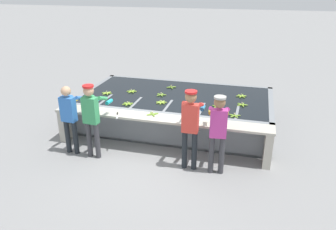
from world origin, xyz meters
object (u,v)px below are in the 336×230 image
(banana_bunch_floating_0, at_px, (132,91))
(banana_bunch_floating_1, at_px, (241,96))
(banana_bunch_ledge_0, at_px, (71,106))
(banana_bunch_floating_9, at_px, (190,109))
(banana_bunch_ledge_1, at_px, (153,114))
(worker_3, at_px, (218,127))
(banana_bunch_floating_5, at_px, (161,102))
(worker_1, at_px, (92,114))
(knife_0, at_px, (117,115))
(banana_bunch_floating_4, at_px, (218,106))
(worker_2, at_px, (190,122))
(banana_bunch_floating_3, at_px, (242,105))
(banana_bunch_floating_2, at_px, (234,116))
(banana_bunch_floating_6, at_px, (128,104))
(banana_bunch_floating_8, at_px, (161,95))
(worker_0, at_px, (70,114))
(banana_bunch_floating_7, at_px, (171,87))
(banana_bunch_floating_10, at_px, (107,93))

(banana_bunch_floating_0, height_order, banana_bunch_floating_1, same)
(banana_bunch_ledge_0, bearing_deg, banana_bunch_floating_9, 11.70)
(banana_bunch_floating_9, xyz_separation_m, banana_bunch_ledge_1, (-0.74, -0.51, 0.00))
(worker_3, bearing_deg, banana_bunch_floating_5, 137.76)
(worker_1, xyz_separation_m, knife_0, (0.37, 0.47, -0.15))
(banana_bunch_floating_4, relative_size, banana_bunch_ledge_0, 0.98)
(worker_2, distance_m, banana_bunch_floating_3, 1.96)
(banana_bunch_floating_2, distance_m, banana_bunch_floating_6, 2.54)
(banana_bunch_floating_9, bearing_deg, banana_bunch_floating_1, 49.39)
(banana_bunch_floating_4, xyz_separation_m, banana_bunch_floating_8, (-1.52, 0.46, 0.00))
(worker_2, bearing_deg, banana_bunch_ledge_0, 169.59)
(banana_bunch_floating_5, bearing_deg, worker_2, -54.00)
(worker_3, distance_m, banana_bunch_floating_2, 1.06)
(worker_2, bearing_deg, worker_0, -179.29)
(banana_bunch_floating_5, relative_size, banana_bunch_floating_9, 1.01)
(worker_3, relative_size, banana_bunch_floating_8, 5.88)
(banana_bunch_floating_0, distance_m, banana_bunch_floating_7, 1.13)
(worker_2, bearing_deg, banana_bunch_floating_8, 121.13)
(banana_bunch_floating_7, bearing_deg, banana_bunch_floating_5, -86.80)
(worker_0, xyz_separation_m, worker_1, (0.55, -0.05, 0.07))
(banana_bunch_floating_6, bearing_deg, banana_bunch_floating_10, 143.54)
(banana_bunch_floating_4, distance_m, banana_bunch_floating_10, 2.94)
(worker_3, xyz_separation_m, banana_bunch_floating_3, (0.36, 1.76, -0.14))
(banana_bunch_floating_7, xyz_separation_m, banana_bunch_ledge_1, (0.10, -2.02, 0.00))
(banana_bunch_floating_0, height_order, banana_bunch_floating_7, same)
(worker_1, height_order, banana_bunch_floating_4, worker_1)
(worker_0, bearing_deg, worker_3, 0.14)
(banana_bunch_floating_2, xyz_separation_m, banana_bunch_ledge_0, (-3.75, -0.45, 0.00))
(worker_0, bearing_deg, worker_2, 0.71)
(banana_bunch_floating_4, height_order, banana_bunch_floating_6, same)
(banana_bunch_floating_0, distance_m, banana_bunch_floating_9, 1.98)
(banana_bunch_floating_7, height_order, knife_0, banana_bunch_floating_7)
(banana_bunch_ledge_0, height_order, banana_bunch_ledge_1, same)
(banana_bunch_floating_6, height_order, knife_0, banana_bunch_floating_6)
(banana_bunch_floating_2, height_order, banana_bunch_floating_4, same)
(worker_1, height_order, banana_bunch_floating_3, worker_1)
(banana_bunch_floating_9, height_order, banana_bunch_floating_10, same)
(banana_bunch_floating_0, xyz_separation_m, banana_bunch_floating_8, (0.84, -0.06, 0.00))
(worker_2, bearing_deg, banana_bunch_floating_0, 135.23)
(banana_bunch_floating_4, distance_m, banana_bunch_floating_5, 1.36)
(banana_bunch_floating_4, distance_m, banana_bunch_floating_9, 0.69)
(worker_0, relative_size, banana_bunch_floating_7, 5.83)
(banana_bunch_floating_6, xyz_separation_m, banana_bunch_floating_9, (1.52, 0.04, 0.00))
(worker_1, relative_size, banana_bunch_floating_2, 5.90)
(banana_bunch_floating_1, bearing_deg, banana_bunch_ledge_0, -154.44)
(banana_bunch_floating_2, bearing_deg, banana_bunch_floating_8, 154.48)
(banana_bunch_floating_2, bearing_deg, banana_bunch_ledge_0, -173.11)
(banana_bunch_floating_2, xyz_separation_m, banana_bunch_floating_9, (-1.01, 0.11, 0.00))
(worker_2, relative_size, worker_3, 1.03)
(worker_0, bearing_deg, banana_bunch_floating_6, 51.13)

